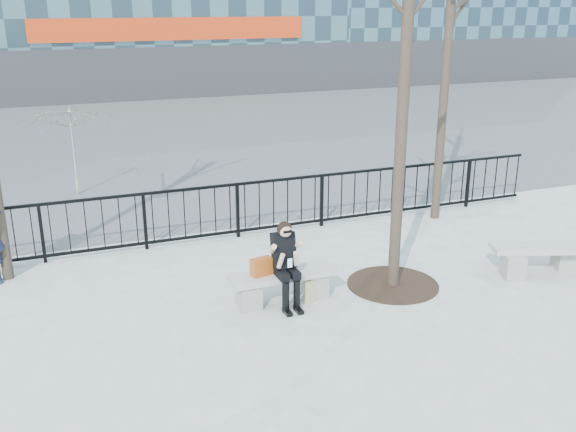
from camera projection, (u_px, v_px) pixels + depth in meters
name	position (u px, v px, depth m)	size (l,w,h in m)	color
ground	(283.00, 301.00, 9.99)	(120.00, 120.00, 0.00)	gray
street_surface	(135.00, 129.00, 23.22)	(60.00, 23.00, 0.01)	#474747
railing	(228.00, 211.00, 12.46)	(14.00, 0.06, 1.10)	black
tree_grate	(393.00, 284.00, 10.55)	(1.50, 1.50, 0.02)	black
bench_main	(283.00, 283.00, 9.89)	(1.65, 0.46, 0.49)	gray
bench_second	(540.00, 256.00, 10.95)	(1.66, 0.46, 0.49)	gray
seated_woman	(286.00, 265.00, 9.63)	(0.50, 0.64, 1.34)	black
handbag	(262.00, 267.00, 9.69)	(0.33, 0.15, 0.27)	#A04513
shopping_bag	(314.00, 289.00, 9.99)	(0.38, 0.14, 0.36)	beige
vendor_umbrella	(73.00, 151.00, 15.09)	(2.33, 2.38, 2.14)	yellow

